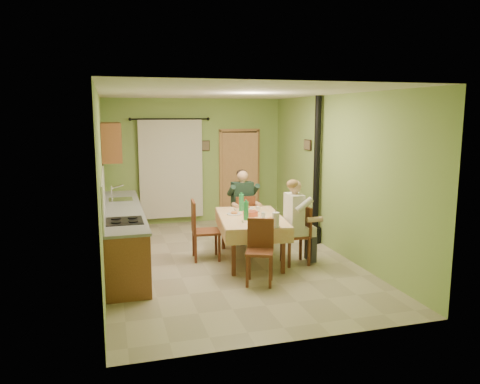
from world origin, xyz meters
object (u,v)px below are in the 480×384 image
object	(u,v)px
chair_far	(243,228)
stove_flue	(316,190)
chair_near	(260,264)
man_far	(243,198)
chair_left	(205,242)
dining_table	(251,238)
chair_right	(296,247)
man_right	(296,212)

from	to	relation	value
chair_far	stove_flue	size ratio (longest dim) A/B	0.33
chair_near	man_far	world-z (taller)	man_far
chair_left	man_far	size ratio (longest dim) A/B	0.74
dining_table	chair_near	xyz separation A→B (m)	(-0.20, -1.11, -0.09)
chair_far	man_far	distance (m)	0.59
man_far	stove_flue	xyz separation A→B (m)	(1.34, -0.38, 0.15)
chair_right	chair_left	bearing A→B (deg)	64.81
man_right	chair_near	bearing A→B (deg)	129.75
dining_table	stove_flue	distance (m)	1.79
chair_far	chair_left	size ratio (longest dim) A/B	0.91
chair_near	stove_flue	xyz separation A→B (m)	(1.72, 1.81, 0.74)
man_far	chair_near	bearing A→B (deg)	-101.99
chair_right	stove_flue	bearing A→B (deg)	-38.11
stove_flue	chair_right	bearing A→B (deg)	-127.91
dining_table	chair_right	xyz separation A→B (m)	(0.67, -0.39, -0.09)
man_far	man_right	xyz separation A→B (m)	(0.48, -1.48, 0.00)
chair_left	stove_flue	distance (m)	2.41
dining_table	man_right	bearing A→B (deg)	-22.89
man_far	stove_flue	size ratio (longest dim) A/B	0.50
chair_near	man_far	size ratio (longest dim) A/B	0.68
chair_left	stove_flue	size ratio (longest dim) A/B	0.36
dining_table	chair_far	distance (m)	1.09
stove_flue	man_far	bearing A→B (deg)	164.10
man_right	stove_flue	distance (m)	1.40
chair_far	man_far	world-z (taller)	man_far
chair_far	man_far	size ratio (longest dim) A/B	0.67
chair_left	man_right	bearing A→B (deg)	69.68
chair_far	chair_right	bearing A→B (deg)	-73.62
chair_right	chair_left	xyz separation A→B (m)	(-1.40, 0.65, 0.00)
chair_right	man_far	world-z (taller)	man_far
man_far	chair_far	bearing A→B (deg)	-90.00
chair_near	chair_right	size ratio (longest dim) A/B	0.98
dining_table	chair_right	bearing A→B (deg)	-22.37
man_right	dining_table	bearing A→B (deg)	59.17
chair_near	man_right	size ratio (longest dim) A/B	0.68
chair_right	stove_flue	xyz separation A→B (m)	(0.85, 1.09, 0.73)
chair_right	stove_flue	world-z (taller)	stove_flue
chair_left	man_far	bearing A→B (deg)	136.93
dining_table	chair_right	world-z (taller)	chair_right
chair_far	chair_right	world-z (taller)	chair_right
chair_left	dining_table	bearing A→B (deg)	74.93
chair_right	chair_far	bearing A→B (deg)	18.38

